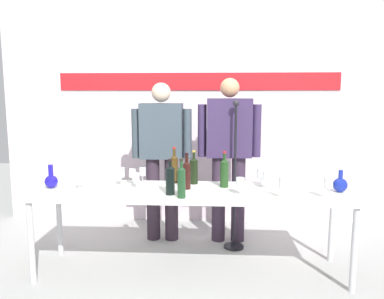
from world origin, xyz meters
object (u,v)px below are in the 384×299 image
Objects in this scene: wine_glass_left_0 at (121,173)px; wine_glass_right_1 at (267,176)px; decanter_blue_left at (51,180)px; wine_bottle_1 at (170,179)px; wine_bottle_5 at (174,168)px; wine_glass_left_3 at (132,174)px; wine_bottle_2 at (181,181)px; wine_bottle_4 at (187,174)px; wine_glass_right_4 at (283,183)px; presenter_right at (229,149)px; wine_bottle_3 at (194,170)px; wine_glass_right_3 at (328,183)px; wine_glass_left_1 at (79,177)px; decanter_blue_right at (340,184)px; wine_glass_right_2 at (240,183)px; microphone_stand at (234,200)px; wine_glass_left_4 at (142,172)px; display_table at (191,196)px; wine_bottle_0 at (224,172)px; wine_glass_left_2 at (136,177)px; wine_glass_right_0 at (261,174)px; presenter_left at (162,151)px.

wine_glass_right_1 is at bearing -2.01° from wine_glass_left_0.
decanter_blue_left is 1.07m from wine_bottle_1.
wine_glass_left_3 is at bearing -163.56° from wine_bottle_5.
wine_bottle_4 is (0.02, 0.28, -0.00)m from wine_bottle_2.
presenter_right is at bearing 111.92° from wine_glass_right_4.
wine_bottle_3 reaches higher than wine_glass_right_1.
wine_glass_right_3 is (2.29, -0.21, 0.05)m from decanter_blue_left.
wine_bottle_1 is at bearing -40.54° from wine_glass_left_3.
wine_glass_right_1 is at bearing 4.16° from wine_glass_left_1.
presenter_right is at bearing 140.73° from decanter_blue_right.
wine_bottle_1 reaches higher than wine_glass_right_2.
wine_glass_left_0 is at bearing 146.41° from wine_bottle_2.
decanter_blue_left is 0.14× the size of microphone_stand.
wine_bottle_4 reaches higher than wine_glass_left_1.
wine_bottle_5 is at bearing 14.51° from decanter_blue_left.
wine_glass_right_4 is at bearing -74.14° from wine_glass_right_1.
wine_glass_right_1 is 1.07× the size of wine_glass_right_2.
presenter_right is at bearing 127.99° from wine_glass_right_3.
decanter_blue_right is 1.28m from wine_bottle_4.
wine_bottle_5 is 0.22× the size of microphone_stand.
display_table is at bearing -29.22° from wine_glass_left_4.
wine_glass_left_2 is (-0.76, -0.08, -0.04)m from wine_bottle_0.
decanter_blue_left is at bearing 174.77° from wine_glass_right_3.
wine_bottle_1 is 0.86m from wine_glass_right_0.
display_table is 1.22m from decanter_blue_left.
wine_bottle_2 is at bearing -13.76° from wine_glass_left_1.
wine_bottle_3 is (0.17, 0.39, -0.00)m from wine_bottle_1.
wine_bottle_4 is 2.18× the size of wine_glass_right_0.
wine_bottle_4 is at bearing -163.77° from wine_glass_right_0.
wine_bottle_3 is at bearing 10.46° from decanter_blue_left.
wine_glass_left_0 is 1.19× the size of wine_glass_left_2.
wine_glass_left_0 is (-1.87, 0.12, 0.05)m from decanter_blue_right.
wine_glass_left_2 is at bearing 2.81° from decanter_blue_left.
wine_bottle_1 is 0.14m from wine_bottle_2.
wine_glass_left_1 is at bearing -149.41° from presenter_right.
wine_glass_right_4 is at bearing -156.21° from decanter_blue_right.
presenter_left is at bearing 76.27° from wine_glass_left_4.
presenter_right reaches higher than wine_glass_right_4.
wine_glass_right_2 is (0.75, -0.86, -0.12)m from presenter_left.
presenter_left is 11.00× the size of wine_glass_right_1.
presenter_right is at bearing 40.05° from wine_glass_left_2.
wine_glass_left_3 is at bearing 163.08° from wine_glass_right_4.
wine_bottle_1 is 1.82× the size of wine_glass_left_0.
wine_glass_right_3 is (0.46, -0.43, 0.02)m from wine_glass_right_0.
wine_glass_right_2 is (0.57, -0.40, -0.04)m from wine_bottle_5.
presenter_right is 11.81× the size of wine_glass_right_0.
wine_glass_right_4 is (1.08, -0.95, -0.10)m from presenter_left.
wine_bottle_2 is at bearing -78.13° from wine_bottle_5.
wine_bottle_1 is 0.57m from wine_glass_right_2.
decanter_blue_left is 1.14m from presenter_left.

